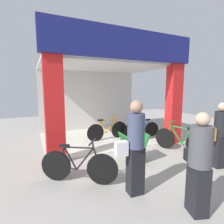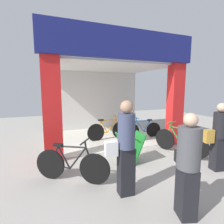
{
  "view_description": "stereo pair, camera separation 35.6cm",
  "coord_description": "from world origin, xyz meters",
  "px_view_note": "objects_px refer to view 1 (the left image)",
  "views": [
    {
      "loc": [
        -2.64,
        -4.77,
        2.0
      ],
      "look_at": [
        0.0,
        0.85,
        1.15
      ],
      "focal_mm": 28.03,
      "sensor_mm": 36.0,
      "label": 1
    },
    {
      "loc": [
        -2.31,
        -4.91,
        2.0
      ],
      "look_at": [
        0.0,
        0.85,
        1.15
      ],
      "focal_mm": 28.03,
      "sensor_mm": 36.0,
      "label": 2
    }
  ],
  "objects_px": {
    "sandwich_board_sign": "(133,147)",
    "pedestrian_0": "(220,134)",
    "bicycle_inside_1": "(142,129)",
    "pedestrian_2": "(135,147)",
    "bicycle_parked_1": "(180,140)",
    "pedestrian_1": "(199,163)",
    "bicycle_parked_0": "(78,166)",
    "bicycle_inside_0": "(108,130)"
  },
  "relations": [
    {
      "from": "pedestrian_2",
      "to": "sandwich_board_sign",
      "type": "bearing_deg",
      "value": 58.74
    },
    {
      "from": "pedestrian_2",
      "to": "bicycle_inside_0",
      "type": "bearing_deg",
      "value": 74.46
    },
    {
      "from": "pedestrian_0",
      "to": "pedestrian_2",
      "type": "height_order",
      "value": "pedestrian_2"
    },
    {
      "from": "bicycle_inside_0",
      "to": "bicycle_parked_1",
      "type": "bearing_deg",
      "value": -55.57
    },
    {
      "from": "pedestrian_2",
      "to": "pedestrian_1",
      "type": "bearing_deg",
      "value": -54.73
    },
    {
      "from": "bicycle_parked_0",
      "to": "pedestrian_2",
      "type": "xyz_separation_m",
      "value": [
        0.86,
        -0.84,
        0.55
      ]
    },
    {
      "from": "bicycle_parked_0",
      "to": "pedestrian_0",
      "type": "xyz_separation_m",
      "value": [
        3.39,
        -0.79,
        0.48
      ]
    },
    {
      "from": "pedestrian_0",
      "to": "pedestrian_2",
      "type": "xyz_separation_m",
      "value": [
        -2.53,
        -0.05,
        0.07
      ]
    },
    {
      "from": "bicycle_parked_1",
      "to": "pedestrian_0",
      "type": "distance_m",
      "value": 1.28
    },
    {
      "from": "pedestrian_1",
      "to": "sandwich_board_sign",
      "type": "bearing_deg",
      "value": 86.2
    },
    {
      "from": "bicycle_inside_0",
      "to": "bicycle_parked_0",
      "type": "height_order",
      "value": "bicycle_inside_0"
    },
    {
      "from": "pedestrian_1",
      "to": "pedestrian_2",
      "type": "xyz_separation_m",
      "value": [
        -0.62,
        0.88,
        0.08
      ]
    },
    {
      "from": "bicycle_parked_0",
      "to": "pedestrian_0",
      "type": "bearing_deg",
      "value": -13.08
    },
    {
      "from": "bicycle_inside_0",
      "to": "bicycle_parked_0",
      "type": "xyz_separation_m",
      "value": [
        -1.82,
        -2.6,
        -0.0
      ]
    },
    {
      "from": "bicycle_parked_1",
      "to": "pedestrian_2",
      "type": "bearing_deg",
      "value": -153.45
    },
    {
      "from": "pedestrian_0",
      "to": "pedestrian_1",
      "type": "relative_size",
      "value": 1.01
    },
    {
      "from": "pedestrian_2",
      "to": "bicycle_parked_0",
      "type": "bearing_deg",
      "value": 135.88
    },
    {
      "from": "bicycle_inside_0",
      "to": "bicycle_parked_1",
      "type": "distance_m",
      "value": 2.67
    },
    {
      "from": "bicycle_parked_1",
      "to": "pedestrian_2",
      "type": "xyz_separation_m",
      "value": [
        -2.47,
        -1.23,
        0.55
      ]
    },
    {
      "from": "sandwich_board_sign",
      "to": "pedestrian_0",
      "type": "relative_size",
      "value": 0.49
    },
    {
      "from": "pedestrian_1",
      "to": "bicycle_parked_1",
      "type": "bearing_deg",
      "value": 48.79
    },
    {
      "from": "pedestrian_1",
      "to": "bicycle_inside_1",
      "type": "bearing_deg",
      "value": 66.77
    },
    {
      "from": "bicycle_inside_1",
      "to": "bicycle_inside_0",
      "type": "bearing_deg",
      "value": 168.16
    },
    {
      "from": "bicycle_inside_1",
      "to": "pedestrian_2",
      "type": "height_order",
      "value": "pedestrian_2"
    },
    {
      "from": "bicycle_inside_1",
      "to": "bicycle_parked_0",
      "type": "bearing_deg",
      "value": -144.27
    },
    {
      "from": "bicycle_parked_1",
      "to": "pedestrian_1",
      "type": "distance_m",
      "value": 2.84
    },
    {
      "from": "sandwich_board_sign",
      "to": "pedestrian_0",
      "type": "distance_m",
      "value": 2.19
    },
    {
      "from": "bicycle_inside_1",
      "to": "pedestrian_2",
      "type": "xyz_separation_m",
      "value": [
        -2.35,
        -3.15,
        0.58
      ]
    },
    {
      "from": "sandwich_board_sign",
      "to": "pedestrian_1",
      "type": "distance_m",
      "value": 2.18
    },
    {
      "from": "sandwich_board_sign",
      "to": "bicycle_inside_0",
      "type": "bearing_deg",
      "value": 84.9
    },
    {
      "from": "pedestrian_1",
      "to": "pedestrian_2",
      "type": "bearing_deg",
      "value": 125.27
    },
    {
      "from": "bicycle_inside_0",
      "to": "bicycle_inside_1",
      "type": "relative_size",
      "value": 1.11
    },
    {
      "from": "bicycle_parked_1",
      "to": "pedestrian_0",
      "type": "xyz_separation_m",
      "value": [
        0.06,
        -1.18,
        0.48
      ]
    },
    {
      "from": "bicycle_inside_0",
      "to": "pedestrian_2",
      "type": "relative_size",
      "value": 0.96
    },
    {
      "from": "pedestrian_1",
      "to": "bicycle_parked_0",
      "type": "bearing_deg",
      "value": 130.88
    },
    {
      "from": "bicycle_inside_1",
      "to": "pedestrian_2",
      "type": "relative_size",
      "value": 0.86
    },
    {
      "from": "pedestrian_0",
      "to": "pedestrian_1",
      "type": "height_order",
      "value": "pedestrian_0"
    },
    {
      "from": "bicycle_inside_0",
      "to": "sandwich_board_sign",
      "type": "bearing_deg",
      "value": -95.1
    },
    {
      "from": "bicycle_inside_0",
      "to": "pedestrian_1",
      "type": "relative_size",
      "value": 1.04
    },
    {
      "from": "bicycle_inside_0",
      "to": "pedestrian_0",
      "type": "xyz_separation_m",
      "value": [
        1.57,
        -3.39,
        0.48
      ]
    },
    {
      "from": "pedestrian_2",
      "to": "bicycle_parked_1",
      "type": "bearing_deg",
      "value": 26.55
    },
    {
      "from": "bicycle_parked_0",
      "to": "bicycle_inside_1",
      "type": "bearing_deg",
      "value": 35.73
    }
  ]
}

